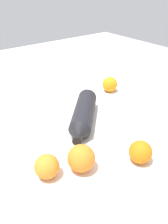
{
  "coord_description": "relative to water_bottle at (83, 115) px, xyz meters",
  "views": [
    {
      "loc": [
        -0.44,
        -0.58,
        0.5
      ],
      "look_at": [
        0.01,
        0.02,
        0.04
      ],
      "focal_mm": 36.17,
      "sensor_mm": 36.0,
      "label": 1
    }
  ],
  "objects": [
    {
      "name": "ground_plane",
      "position": [
        0.0,
        -0.0,
        -0.04
      ],
      "size": [
        2.4,
        2.4,
        0.0
      ],
      "primitive_type": "plane",
      "color": "silver"
    },
    {
      "name": "orange_0",
      "position": [
        0.28,
        0.15,
        -0.0
      ],
      "size": [
        0.07,
        0.07,
        0.07
      ],
      "primitive_type": "sphere",
      "color": "orange",
      "rests_on": "ground_plane"
    },
    {
      "name": "orange_3",
      "position": [
        0.01,
        -0.27,
        -0.0
      ],
      "size": [
        0.07,
        0.07,
        0.07
      ],
      "primitive_type": "sphere",
      "color": "orange",
      "rests_on": "ground_plane"
    },
    {
      "name": "orange_1",
      "position": [
        -0.24,
        -0.15,
        -0.0
      ],
      "size": [
        0.07,
        0.07,
        0.07
      ],
      "primitive_type": "sphere",
      "color": "orange",
      "rests_on": "ground_plane"
    },
    {
      "name": "water_bottle",
      "position": [
        0.0,
        0.0,
        0.0
      ],
      "size": [
        0.26,
        0.26,
        0.08
      ],
      "rotation": [
        0.0,
        0.0,
        3.93
      ],
      "color": "black",
      "rests_on": "ground_plane"
    },
    {
      "name": "orange_2",
      "position": [
        -0.15,
        -0.19,
        0.0
      ],
      "size": [
        0.08,
        0.08,
        0.08
      ],
      "primitive_type": "sphere",
      "color": "orange",
      "rests_on": "ground_plane"
    }
  ]
}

